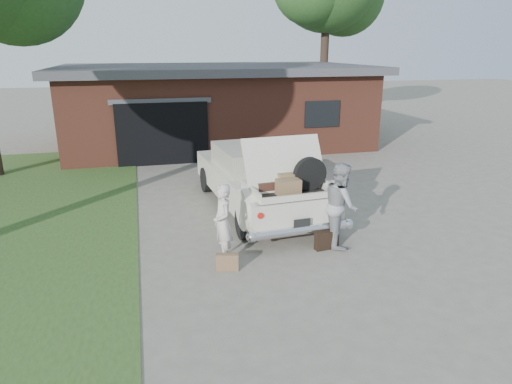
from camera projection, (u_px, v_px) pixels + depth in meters
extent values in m
plane|color=gray|center=(263.00, 251.00, 9.40)|extent=(90.00, 90.00, 0.00)
cube|color=#2D4C1E|center=(8.00, 223.00, 10.86)|extent=(6.00, 16.00, 0.02)
cube|color=brown|center=(216.00, 108.00, 19.80)|extent=(12.00, 7.00, 3.00)
cube|color=#4C4C51|center=(215.00, 69.00, 19.30)|extent=(12.80, 7.80, 0.30)
cube|color=black|center=(163.00, 134.00, 16.14)|extent=(3.20, 0.30, 2.20)
cube|color=#4C4C51|center=(161.00, 101.00, 15.73)|extent=(3.50, 0.12, 0.18)
cube|color=black|center=(322.00, 114.00, 17.35)|extent=(1.40, 0.08, 1.00)
cylinder|color=#38281E|center=(324.00, 67.00, 24.82)|extent=(0.44, 0.44, 6.03)
cube|color=beige|center=(258.00, 183.00, 11.77)|extent=(2.45, 5.52, 0.70)
cube|color=#A9A395|center=(254.00, 157.00, 11.87)|extent=(1.93, 2.28, 0.56)
cube|color=black|center=(242.00, 150.00, 12.80)|extent=(1.67, 0.21, 0.47)
cube|color=black|center=(267.00, 167.00, 10.95)|extent=(1.67, 0.21, 0.47)
cylinder|color=black|center=(244.00, 223.00, 9.92)|extent=(0.29, 0.73, 0.71)
cylinder|color=black|center=(323.00, 214.00, 10.50)|extent=(0.29, 0.73, 0.71)
cylinder|color=black|center=(207.00, 180.00, 13.22)|extent=(0.29, 0.73, 0.71)
cylinder|color=black|center=(268.00, 174.00, 13.80)|extent=(0.29, 0.73, 0.71)
cylinder|color=silver|center=(301.00, 230.00, 9.36)|extent=(2.21, 0.36, 0.19)
cylinder|color=#A5140F|center=(260.00, 215.00, 9.04)|extent=(0.14, 0.12, 0.13)
cylinder|color=#A5140F|center=(339.00, 206.00, 9.58)|extent=(0.14, 0.12, 0.13)
cube|color=black|center=(302.00, 223.00, 9.30)|extent=(0.37, 0.05, 0.18)
cube|color=black|center=(289.00, 192.00, 9.81)|extent=(1.75, 1.31, 0.04)
cube|color=beige|center=(251.00, 191.00, 9.51)|extent=(0.15, 1.18, 0.19)
cube|color=beige|center=(325.00, 184.00, 10.04)|extent=(0.15, 1.18, 0.19)
cube|color=beige|center=(300.00, 197.00, 9.26)|extent=(1.72, 0.20, 0.13)
cube|color=beige|center=(284.00, 164.00, 9.90)|extent=(1.85, 0.78, 1.10)
cube|color=#48281E|center=(270.00, 185.00, 9.85)|extent=(0.69, 0.48, 0.21)
cube|color=olive|center=(288.00, 187.00, 9.50)|extent=(0.51, 0.35, 0.34)
cube|color=black|center=(290.00, 182.00, 10.09)|extent=(0.75, 0.52, 0.22)
cube|color=olive|center=(289.00, 177.00, 9.82)|extent=(0.54, 0.37, 0.18)
cylinder|color=black|center=(310.00, 174.00, 9.79)|extent=(0.73, 0.23, 0.72)
imported|color=beige|center=(223.00, 223.00, 8.81)|extent=(0.44, 0.61, 1.55)
imported|color=gray|center=(341.00, 205.00, 9.48)|extent=(0.81, 0.97, 1.78)
cube|color=brown|center=(227.00, 262.00, 8.57)|extent=(0.44, 0.24, 0.33)
cube|color=black|center=(327.00, 240.00, 9.46)|extent=(0.51, 0.21, 0.39)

